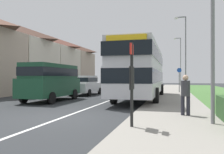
# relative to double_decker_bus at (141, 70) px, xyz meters

# --- Properties ---
(ground_plane) EXTENTS (120.00, 120.00, 0.00)m
(ground_plane) POSITION_rel_double_decker_bus_xyz_m (-1.98, -8.27, -2.14)
(ground_plane) COLOR #2D3033
(lane_marking_centre) EXTENTS (0.14, 60.00, 0.01)m
(lane_marking_centre) POSITION_rel_double_decker_bus_xyz_m (-1.98, -0.27, -2.14)
(lane_marking_centre) COLOR silver
(lane_marking_centre) RESTS_ON ground_plane
(pavement_near_side) EXTENTS (3.20, 68.00, 0.12)m
(pavement_near_side) POSITION_rel_double_decker_bus_xyz_m (2.22, -2.27, -2.08)
(pavement_near_side) COLOR gray
(pavement_near_side) RESTS_ON ground_plane
(double_decker_bus) EXTENTS (2.80, 11.24, 3.70)m
(double_decker_bus) POSITION_rel_double_decker_bus_xyz_m (0.00, 0.00, 0.00)
(double_decker_bus) COLOR #BCBCC1
(double_decker_bus) RESTS_ON ground_plane
(parked_van_dark_green) EXTENTS (2.11, 5.15, 2.45)m
(parked_van_dark_green) POSITION_rel_double_decker_bus_xyz_m (-5.67, -2.72, -0.70)
(parked_van_dark_green) COLOR #19472D
(parked_van_dark_green) RESTS_ON ground_plane
(parked_car_white) EXTENTS (1.92, 4.55, 1.74)m
(parked_car_white) POSITION_rel_double_decker_bus_xyz_m (-5.47, 2.92, -1.19)
(parked_car_white) COLOR silver
(parked_car_white) RESTS_ON ground_plane
(pedestrian_at_stop) EXTENTS (0.34, 0.34, 1.67)m
(pedestrian_at_stop) POSITION_rel_double_decker_bus_xyz_m (2.65, -7.16, -1.17)
(pedestrian_at_stop) COLOR #23232D
(pedestrian_at_stop) RESTS_ON ground_plane
(bus_stop_sign) EXTENTS (0.09, 0.52, 2.60)m
(bus_stop_sign) POSITION_rel_double_decker_bus_xyz_m (1.02, -9.68, -0.60)
(bus_stop_sign) COLOR black
(bus_stop_sign) RESTS_ON ground_plane
(cycle_route_sign) EXTENTS (0.44, 0.08, 2.52)m
(cycle_route_sign) POSITION_rel_double_decker_bus_xyz_m (2.80, 6.99, -0.72)
(cycle_route_sign) COLOR slate
(cycle_route_sign) RESTS_ON ground_plane
(street_lamp_mid) EXTENTS (1.14, 0.20, 7.75)m
(street_lamp_mid) POSITION_rel_double_decker_bus_xyz_m (3.34, 7.67, 2.28)
(street_lamp_mid) COLOR slate
(street_lamp_mid) RESTS_ON ground_plane
(street_lamp_far) EXTENTS (1.14, 0.20, 8.37)m
(street_lamp_far) POSITION_rel_double_decker_bus_xyz_m (3.37, 24.05, 2.60)
(street_lamp_far) COLOR slate
(street_lamp_far) RESTS_ON ground_plane
(house_terrace_far_side) EXTENTS (7.07, 24.87, 7.41)m
(house_terrace_far_side) POSITION_rel_double_decker_bus_xyz_m (-14.42, 8.47, 1.56)
(house_terrace_far_side) COLOR tan
(house_terrace_far_side) RESTS_ON ground_plane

